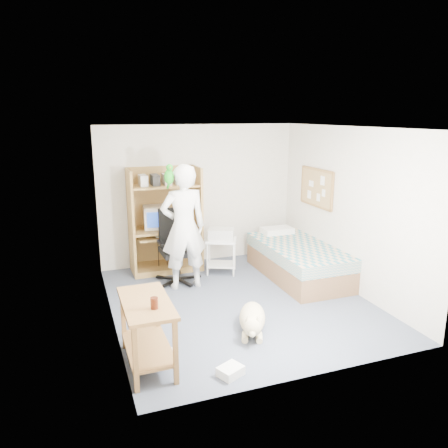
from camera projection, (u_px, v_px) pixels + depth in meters
name	position (u px, v px, depth m)	size (l,w,h in m)	color
floor	(239.00, 301.00, 6.41)	(4.00, 4.00, 0.00)	#495163
wall_back	(199.00, 195.00, 7.92)	(3.60, 0.02, 2.50)	beige
wall_right	(349.00, 210.00, 6.69)	(0.02, 4.00, 2.50)	beige
wall_left	(108.00, 230.00, 5.51)	(0.02, 4.00, 2.50)	beige
ceiling	(241.00, 127.00, 5.79)	(3.60, 4.00, 0.02)	white
computer_hutch	(165.00, 224.00, 7.56)	(1.20, 0.63, 1.80)	brown
bed	(298.00, 260.00, 7.32)	(1.02, 2.02, 0.66)	brown
side_desk	(147.00, 323.00, 4.68)	(0.50, 1.00, 0.75)	brown
corkboard	(317.00, 188.00, 7.45)	(0.04, 0.94, 0.66)	olive
office_chair	(176.00, 256.00, 7.13)	(0.66, 0.66, 1.18)	black
person	(184.00, 227.00, 6.72)	(0.71, 0.47, 1.96)	white
parrot	(169.00, 175.00, 6.47)	(0.14, 0.25, 0.40)	#158F14
dog	(252.00, 319.00, 5.49)	(0.58, 0.97, 0.39)	beige
printer_cart	(221.00, 250.00, 7.48)	(0.62, 0.57, 0.60)	white
printer	(221.00, 234.00, 7.41)	(0.42, 0.32, 0.18)	#B7B6B1
crt_monitor	(155.00, 217.00, 7.48)	(0.44, 0.46, 0.38)	beige
keyboard	(168.00, 235.00, 7.46)	(0.45, 0.16, 0.03)	beige
pencil_cup	(184.00, 224.00, 7.58)	(0.08, 0.08, 0.12)	gold
drink_glass	(154.00, 303.00, 4.43)	(0.08, 0.08, 0.12)	#3B1509
floor_box_a	(230.00, 371.00, 4.59)	(0.25, 0.20, 0.10)	white
floor_box_b	(168.00, 356.00, 4.90)	(0.18, 0.22, 0.08)	#B8B9B3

